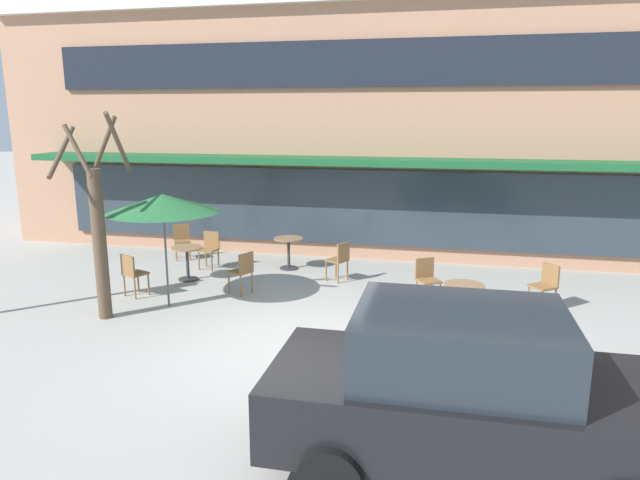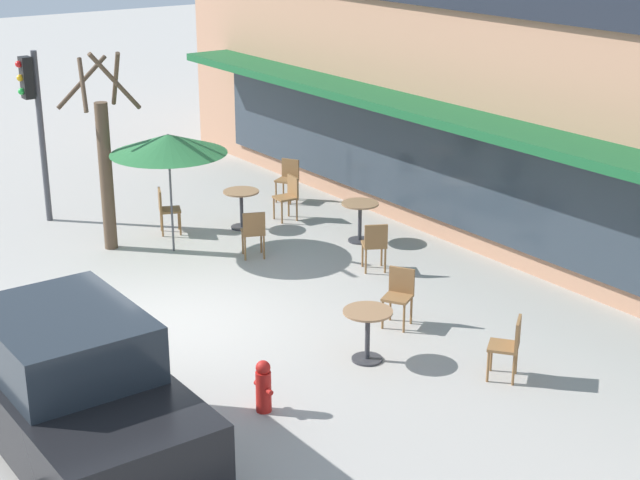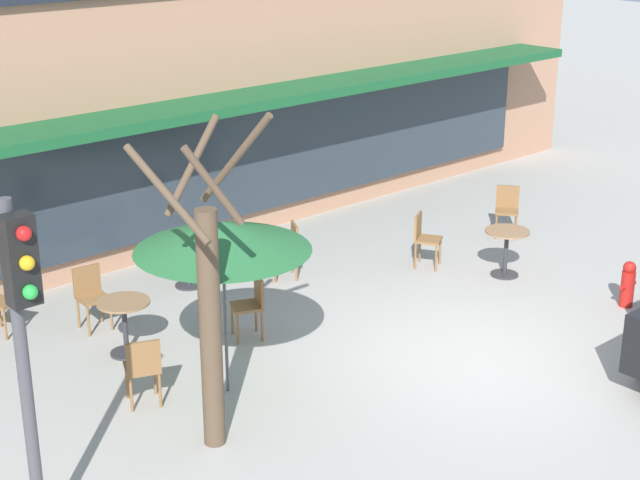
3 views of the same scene
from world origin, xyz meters
The scene contains 17 objects.
ground_plane centered at (0.00, 0.00, 0.00)m, with size 80.00×80.00×0.00m, color #ADA8A0.
building_facade centered at (0.00, 9.96, 3.37)m, with size 19.86×9.10×6.74m.
cafe_table_near_wall centered at (2.65, 1.67, 0.52)m, with size 0.70×0.70×0.76m.
cafe_table_streetside centered at (-1.37, 4.65, 0.52)m, with size 0.70×0.70×0.76m.
cafe_table_by_tree centered at (-3.34, 3.25, 0.52)m, with size 0.70×0.70×0.76m.
patio_umbrella_green_folded centered at (-2.95, 1.54, 2.02)m, with size 2.10×2.10×2.20m.
cafe_chair_0 centered at (-4.32, 5.01, 0.53)m, with size 0.54×0.54×0.89m.
cafe_chair_1 centered at (-3.25, 4.30, 0.53)m, with size 0.43×0.43×0.89m.
cafe_chair_2 centered at (1.97, 2.81, 0.53)m, with size 0.55×0.55×0.89m.
cafe_chair_3 centered at (-1.77, 2.55, 0.53)m, with size 0.53×0.53×0.89m.
cafe_chair_4 centered at (4.19, 2.87, 0.53)m, with size 0.56×0.56×0.89m.
cafe_chair_5 centered at (0.02, 3.90, 0.53)m, with size 0.54×0.54×0.89m.
cafe_chair_6 centered at (-3.91, 1.90, 0.53)m, with size 0.52×0.52×0.89m.
parked_sedan centered at (2.57, -2.62, 0.88)m, with size 4.20×2.02×1.76m.
street_tree centered at (-3.77, 0.68, 1.66)m, with size 1.28×1.26×3.72m.
traffic_light_pole centered at (-6.02, 0.25, 2.30)m, with size 0.26×0.43×3.40m.
fire_hydrant centered at (3.01, -0.29, 0.35)m, with size 0.36×0.20×0.71m.
Camera 2 is at (12.39, -6.14, 6.24)m, focal length 55.00 mm.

